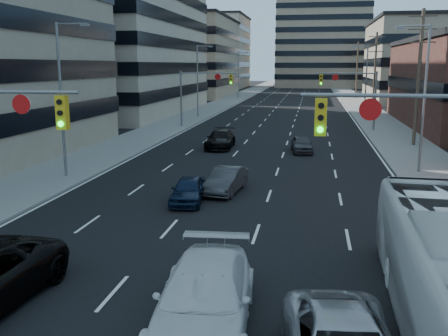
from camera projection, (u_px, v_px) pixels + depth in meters
road_surface at (299, 90)px, 134.04m from camera, size 18.00×300.00×0.02m
sidewalk_left at (256, 89)px, 135.99m from camera, size 5.00×300.00×0.15m
sidewalk_right at (342, 90)px, 132.06m from camera, size 5.00×300.00×0.15m
office_left_mid at (88, 10)px, 68.32m from camera, size 26.00×34.00×28.00m
office_left_far at (183, 58)px, 107.59m from camera, size 20.00×30.00×16.00m
office_right_far at (436, 62)px, 87.86m from camera, size 22.00×28.00×14.00m
bg_block_left at (204, 53)px, 146.42m from camera, size 24.00×24.00×20.00m
bg_block_right at (426, 67)px, 127.36m from camera, size 22.00×22.00×12.00m
signal_near_right at (439, 148)px, 14.28m from camera, size 6.59×0.33×6.00m
signal_far_left at (202, 87)px, 52.53m from camera, size 6.09×0.33×6.00m
signal_far_right at (352, 89)px, 49.91m from camera, size 6.09×0.33×6.00m
utility_pole_block at (419, 76)px, 40.17m from camera, size 2.20×0.28×11.00m
utility_pole_midblock at (375, 71)px, 69.09m from camera, size 2.20×0.28×11.00m
utility_pole_distant at (357, 69)px, 98.01m from camera, size 2.20×0.28×11.00m
streetlight_left_near at (63, 93)px, 28.74m from camera, size 2.03×0.22×9.00m
streetlight_left_mid at (199, 78)px, 62.48m from camera, size 2.03×0.22×9.00m
streetlight_left_far at (239, 73)px, 96.22m from camera, size 2.03×0.22×9.00m
streetlight_right_near at (422, 92)px, 30.03m from camera, size 2.03×0.22×9.00m
streetlight_right_far at (365, 77)px, 63.77m from camera, size 2.03×0.22×9.00m
white_van at (204, 299)px, 12.64m from camera, size 2.84×6.04×1.70m
sedan_blue at (189, 190)px, 24.48m from camera, size 1.78×3.84×1.28m
sedan_grey_center at (226, 180)px, 26.39m from camera, size 1.89×4.15×1.32m
sedan_black_far at (220, 139)px, 40.43m from camera, size 2.21×5.11×1.47m
sedan_grey_right at (302, 144)px, 38.50m from camera, size 1.96×3.95×1.29m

